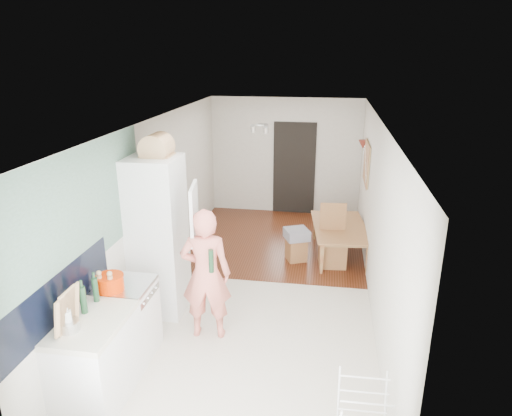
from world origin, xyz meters
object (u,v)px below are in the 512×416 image
(dining_table, at_px, (341,243))
(stool, at_px, (296,249))
(dining_chair, at_px, (333,237))
(person, at_px, (205,263))

(dining_table, distance_m, stool, 0.81)
(dining_chair, relative_size, stool, 2.55)
(dining_table, height_order, dining_chair, dining_chair)
(stool, bearing_deg, person, -111.91)
(person, relative_size, dining_chair, 1.93)
(dining_table, bearing_deg, stool, 105.03)
(person, relative_size, stool, 4.93)
(person, xyz_separation_m, dining_table, (1.69, 2.62, -0.75))
(person, relative_size, dining_table, 1.47)
(dining_table, relative_size, stool, 3.36)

